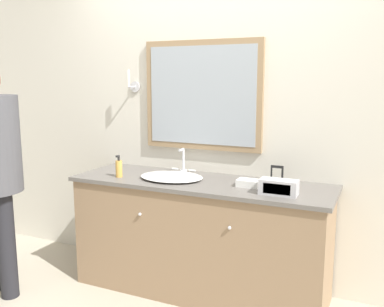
{
  "coord_description": "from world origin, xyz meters",
  "views": [
    {
      "loc": [
        1.22,
        -2.49,
        1.6
      ],
      "look_at": [
        -0.07,
        0.31,
        1.06
      ],
      "focal_mm": 40.0,
      "sensor_mm": 36.0,
      "label": 1
    }
  ],
  "objects": [
    {
      "name": "hand_towel_near_sink",
      "position": [
        0.37,
        0.3,
        0.89
      ],
      "size": [
        0.16,
        0.11,
        0.05
      ],
      "color": "white",
      "rests_on": "vanity_counter"
    },
    {
      "name": "wall_back",
      "position": [
        -0.0,
        0.65,
        1.28
      ],
      "size": [
        8.0,
        0.18,
        2.55
      ],
      "color": "silver",
      "rests_on": "ground_plane"
    },
    {
      "name": "vanity_counter",
      "position": [
        0.0,
        0.31,
        0.43
      ],
      "size": [
        1.94,
        0.62,
        0.86
      ],
      "color": "#937556",
      "rests_on": "ground_plane"
    },
    {
      "name": "picture_frame",
      "position": [
        0.53,
        0.47,
        0.93
      ],
      "size": [
        0.09,
        0.01,
        0.13
      ],
      "color": "black",
      "rests_on": "vanity_counter"
    },
    {
      "name": "soap_bottle",
      "position": [
        -0.62,
        0.17,
        0.93
      ],
      "size": [
        0.05,
        0.05,
        0.17
      ],
      "color": "gold",
      "rests_on": "vanity_counter"
    },
    {
      "name": "appliance_box",
      "position": [
        0.61,
        0.17,
        0.91
      ],
      "size": [
        0.24,
        0.12,
        0.1
      ],
      "color": "#BCBCC1",
      "rests_on": "vanity_counter"
    },
    {
      "name": "sink_basin",
      "position": [
        -0.22,
        0.29,
        0.88
      ],
      "size": [
        0.49,
        0.43,
        0.2
      ],
      "color": "white",
      "rests_on": "vanity_counter"
    }
  ]
}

